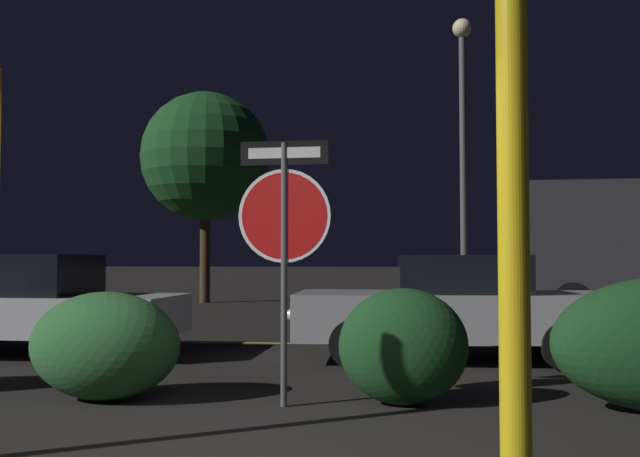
{
  "coord_description": "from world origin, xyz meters",
  "views": [
    {
      "loc": [
        1.12,
        -4.44,
        1.33
      ],
      "look_at": [
        0.26,
        3.62,
        1.68
      ],
      "focal_mm": 40.0,
      "sensor_mm": 36.0,
      "label": 1
    }
  ],
  "objects_px": {
    "tree_0": "(206,157)",
    "passing_car_1": "(10,305)",
    "hedge_bush_1": "(105,346)",
    "street_lamp": "(463,125)",
    "yellow_pole_right": "(513,185)",
    "stop_sign": "(284,218)",
    "hedge_bush_2": "(403,347)",
    "delivery_truck": "(640,245)",
    "passing_car_2": "(453,307)"
  },
  "relations": [
    {
      "from": "tree_0",
      "to": "passing_car_2",
      "type": "bearing_deg",
      "value": -61.08
    },
    {
      "from": "hedge_bush_1",
      "to": "street_lamp",
      "type": "xyz_separation_m",
      "value": [
        4.3,
        9.96,
        3.92
      ]
    },
    {
      "from": "hedge_bush_2",
      "to": "stop_sign",
      "type": "bearing_deg",
      "value": -171.12
    },
    {
      "from": "street_lamp",
      "to": "tree_0",
      "type": "relative_size",
      "value": 1.05
    },
    {
      "from": "hedge_bush_1",
      "to": "tree_0",
      "type": "height_order",
      "value": "tree_0"
    },
    {
      "from": "hedge_bush_2",
      "to": "tree_0",
      "type": "bearing_deg",
      "value": 111.63
    },
    {
      "from": "street_lamp",
      "to": "passing_car_2",
      "type": "bearing_deg",
      "value": -96.57
    },
    {
      "from": "passing_car_2",
      "to": "street_lamp",
      "type": "height_order",
      "value": "street_lamp"
    },
    {
      "from": "hedge_bush_1",
      "to": "hedge_bush_2",
      "type": "distance_m",
      "value": 2.81
    },
    {
      "from": "passing_car_1",
      "to": "delivery_truck",
      "type": "relative_size",
      "value": 0.88
    },
    {
      "from": "stop_sign",
      "to": "passing_car_1",
      "type": "xyz_separation_m",
      "value": [
        -4.38,
        3.09,
        -1.01
      ]
    },
    {
      "from": "tree_0",
      "to": "street_lamp",
      "type": "bearing_deg",
      "value": -34.61
    },
    {
      "from": "hedge_bush_2",
      "to": "tree_0",
      "type": "xyz_separation_m",
      "value": [
        -5.97,
        15.06,
        4.01
      ]
    },
    {
      "from": "stop_sign",
      "to": "passing_car_1",
      "type": "bearing_deg",
      "value": 147.35
    },
    {
      "from": "stop_sign",
      "to": "street_lamp",
      "type": "relative_size",
      "value": 0.35
    },
    {
      "from": "yellow_pole_right",
      "to": "hedge_bush_1",
      "type": "xyz_separation_m",
      "value": [
        -3.38,
        2.64,
        -1.22
      ]
    },
    {
      "from": "yellow_pole_right",
      "to": "passing_car_1",
      "type": "relative_size",
      "value": 0.7
    },
    {
      "from": "stop_sign",
      "to": "yellow_pole_right",
      "type": "height_order",
      "value": "yellow_pole_right"
    },
    {
      "from": "hedge_bush_1",
      "to": "delivery_truck",
      "type": "distance_m",
      "value": 13.36
    },
    {
      "from": "hedge_bush_1",
      "to": "passing_car_2",
      "type": "bearing_deg",
      "value": 41.0
    },
    {
      "from": "delivery_truck",
      "to": "street_lamp",
      "type": "distance_m",
      "value": 4.89
    },
    {
      "from": "hedge_bush_2",
      "to": "delivery_truck",
      "type": "distance_m",
      "value": 11.77
    },
    {
      "from": "hedge_bush_2",
      "to": "passing_car_2",
      "type": "height_order",
      "value": "passing_car_2"
    },
    {
      "from": "yellow_pole_right",
      "to": "passing_car_1",
      "type": "xyz_separation_m",
      "value": [
        -6.03,
        5.61,
        -1.03
      ]
    },
    {
      "from": "yellow_pole_right",
      "to": "street_lamp",
      "type": "height_order",
      "value": "street_lamp"
    },
    {
      "from": "hedge_bush_1",
      "to": "passing_car_2",
      "type": "xyz_separation_m",
      "value": [
        3.51,
        3.05,
        0.18
      ]
    },
    {
      "from": "tree_0",
      "to": "passing_car_1",
      "type": "bearing_deg",
      "value": -87.59
    },
    {
      "from": "street_lamp",
      "to": "hedge_bush_1",
      "type": "bearing_deg",
      "value": -113.36
    },
    {
      "from": "hedge_bush_1",
      "to": "stop_sign",
      "type": "bearing_deg",
      "value": -3.79
    },
    {
      "from": "hedge_bush_1",
      "to": "passing_car_1",
      "type": "bearing_deg",
      "value": 131.61
    },
    {
      "from": "stop_sign",
      "to": "street_lamp",
      "type": "distance_m",
      "value": 10.75
    },
    {
      "from": "hedge_bush_1",
      "to": "tree_0",
      "type": "relative_size",
      "value": 0.22
    },
    {
      "from": "yellow_pole_right",
      "to": "hedge_bush_2",
      "type": "distance_m",
      "value": 3.0
    },
    {
      "from": "passing_car_1",
      "to": "passing_car_2",
      "type": "bearing_deg",
      "value": -88.33
    },
    {
      "from": "passing_car_1",
      "to": "delivery_truck",
      "type": "height_order",
      "value": "delivery_truck"
    },
    {
      "from": "stop_sign",
      "to": "street_lamp",
      "type": "height_order",
      "value": "street_lamp"
    },
    {
      "from": "stop_sign",
      "to": "yellow_pole_right",
      "type": "distance_m",
      "value": 3.01
    },
    {
      "from": "stop_sign",
      "to": "street_lamp",
      "type": "xyz_separation_m",
      "value": [
        2.57,
        10.08,
        2.73
      ]
    },
    {
      "from": "hedge_bush_2",
      "to": "passing_car_1",
      "type": "xyz_separation_m",
      "value": [
        -5.46,
        2.92,
        0.16
      ]
    },
    {
      "from": "yellow_pole_right",
      "to": "street_lamp",
      "type": "bearing_deg",
      "value": 85.81
    },
    {
      "from": "yellow_pole_right",
      "to": "tree_0",
      "type": "distance_m",
      "value": 19.12
    },
    {
      "from": "yellow_pole_right",
      "to": "delivery_truck",
      "type": "height_order",
      "value": "yellow_pole_right"
    },
    {
      "from": "passing_car_2",
      "to": "delivery_truck",
      "type": "distance_m",
      "value": 8.83
    },
    {
      "from": "hedge_bush_2",
      "to": "passing_car_2",
      "type": "xyz_separation_m",
      "value": [
        0.69,
        3.0,
        0.16
      ]
    },
    {
      "from": "hedge_bush_1",
      "to": "delivery_truck",
      "type": "height_order",
      "value": "delivery_truck"
    },
    {
      "from": "hedge_bush_1",
      "to": "yellow_pole_right",
      "type": "bearing_deg",
      "value": -37.95
    },
    {
      "from": "stop_sign",
      "to": "delivery_truck",
      "type": "relative_size",
      "value": 0.43
    },
    {
      "from": "yellow_pole_right",
      "to": "street_lamp",
      "type": "relative_size",
      "value": 0.5
    },
    {
      "from": "street_lamp",
      "to": "passing_car_1",
      "type": "bearing_deg",
      "value": -134.84
    },
    {
      "from": "passing_car_1",
      "to": "passing_car_2",
      "type": "xyz_separation_m",
      "value": [
        6.15,
        0.07,
        0.0
      ]
    }
  ]
}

